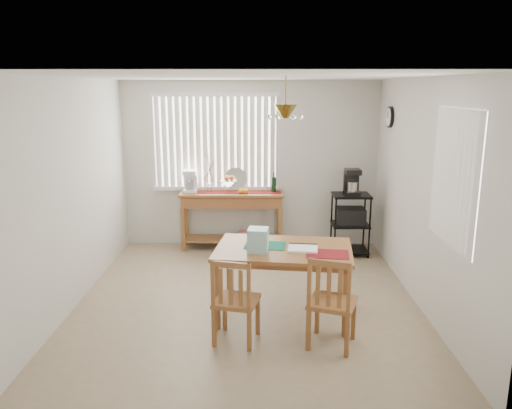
{
  "coord_description": "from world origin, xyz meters",
  "views": [
    {
      "loc": [
        0.14,
        -5.56,
        2.49
      ],
      "look_at": [
        0.1,
        0.55,
        1.05
      ],
      "focal_mm": 35.0,
      "sensor_mm": 36.0,
      "label": 1
    }
  ],
  "objects_px": {
    "sideboard": "(233,206)",
    "chair_left": "(235,301)",
    "cart_items": "(352,182)",
    "wire_cart": "(350,218)",
    "chair_right": "(331,303)",
    "dining_table": "(284,256)"
  },
  "relations": [
    {
      "from": "sideboard",
      "to": "chair_left",
      "type": "xyz_separation_m",
      "value": [
        0.18,
        -3.01,
        -0.24
      ]
    },
    {
      "from": "cart_items",
      "to": "sideboard",
      "type": "bearing_deg",
      "value": 171.14
    },
    {
      "from": "cart_items",
      "to": "chair_left",
      "type": "height_order",
      "value": "cart_items"
    },
    {
      "from": "sideboard",
      "to": "wire_cart",
      "type": "xyz_separation_m",
      "value": [
        1.79,
        -0.29,
        -0.11
      ]
    },
    {
      "from": "sideboard",
      "to": "cart_items",
      "type": "bearing_deg",
      "value": -8.86
    },
    {
      "from": "chair_right",
      "to": "chair_left",
      "type": "bearing_deg",
      "value": 175.02
    },
    {
      "from": "sideboard",
      "to": "cart_items",
      "type": "xyz_separation_m",
      "value": [
        1.79,
        -0.28,
        0.44
      ]
    },
    {
      "from": "dining_table",
      "to": "chair_left",
      "type": "bearing_deg",
      "value": -128.84
    },
    {
      "from": "wire_cart",
      "to": "sideboard",
      "type": "bearing_deg",
      "value": 170.83
    },
    {
      "from": "chair_left",
      "to": "chair_right",
      "type": "height_order",
      "value": "chair_right"
    },
    {
      "from": "sideboard",
      "to": "cart_items",
      "type": "relative_size",
      "value": 4.15
    },
    {
      "from": "sideboard",
      "to": "chair_right",
      "type": "height_order",
      "value": "chair_right"
    },
    {
      "from": "cart_items",
      "to": "chair_left",
      "type": "xyz_separation_m",
      "value": [
        -1.61,
        -2.73,
        -0.67
      ]
    },
    {
      "from": "wire_cart",
      "to": "chair_left",
      "type": "height_order",
      "value": "wire_cart"
    },
    {
      "from": "cart_items",
      "to": "dining_table",
      "type": "height_order",
      "value": "cart_items"
    },
    {
      "from": "chair_left",
      "to": "dining_table",
      "type": "bearing_deg",
      "value": 51.16
    },
    {
      "from": "dining_table",
      "to": "chair_right",
      "type": "height_order",
      "value": "chair_right"
    },
    {
      "from": "chair_right",
      "to": "dining_table",
      "type": "bearing_deg",
      "value": 121.54
    },
    {
      "from": "sideboard",
      "to": "chair_right",
      "type": "bearing_deg",
      "value": -70.18
    },
    {
      "from": "wire_cart",
      "to": "dining_table",
      "type": "distance_m",
      "value": 2.38
    },
    {
      "from": "wire_cart",
      "to": "chair_right",
      "type": "height_order",
      "value": "chair_right"
    },
    {
      "from": "cart_items",
      "to": "chair_right",
      "type": "distance_m",
      "value": 2.97
    }
  ]
}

